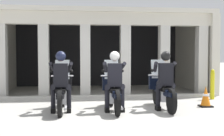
{
  "coord_description": "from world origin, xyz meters",
  "views": [
    {
      "loc": [
        -0.95,
        -7.86,
        1.5
      ],
      "look_at": [
        0.0,
        0.25,
        1.12
      ],
      "focal_mm": 47.02,
      "sensor_mm": 36.0,
      "label": 1
    }
  ],
  "objects_px": {
    "motorcycle_center": "(113,91)",
    "police_officer_right": "(165,75)",
    "motorcycle_left": "(62,92)",
    "police_officer_center": "(115,76)",
    "traffic_cone_flank": "(206,97)",
    "police_officer_left": "(61,76)",
    "motorcycle_right": "(162,90)",
    "bollard_kerbside": "(212,84)"
  },
  "relations": [
    {
      "from": "motorcycle_center",
      "to": "police_officer_right",
      "type": "relative_size",
      "value": 1.29
    },
    {
      "from": "motorcycle_left",
      "to": "police_officer_center",
      "type": "xyz_separation_m",
      "value": [
        1.38,
        -0.35,
        0.44
      ]
    },
    {
      "from": "motorcycle_left",
      "to": "motorcycle_center",
      "type": "bearing_deg",
      "value": 7.85
    },
    {
      "from": "traffic_cone_flank",
      "to": "motorcycle_center",
      "type": "bearing_deg",
      "value": -176.74
    },
    {
      "from": "police_officer_left",
      "to": "police_officer_right",
      "type": "xyz_separation_m",
      "value": [
        2.76,
        0.01,
        0.0
      ]
    },
    {
      "from": "traffic_cone_flank",
      "to": "motorcycle_left",
      "type": "bearing_deg",
      "value": -178.78
    },
    {
      "from": "motorcycle_left",
      "to": "police_officer_right",
      "type": "bearing_deg",
      "value": 4.97
    },
    {
      "from": "traffic_cone_flank",
      "to": "motorcycle_right",
      "type": "bearing_deg",
      "value": -176.68
    },
    {
      "from": "police_officer_left",
      "to": "police_officer_center",
      "type": "distance_m",
      "value": 1.38
    },
    {
      "from": "motorcycle_left",
      "to": "traffic_cone_flank",
      "type": "relative_size",
      "value": 3.46
    },
    {
      "from": "motorcycle_right",
      "to": "bollard_kerbside",
      "type": "height_order",
      "value": "motorcycle_right"
    },
    {
      "from": "motorcycle_left",
      "to": "police_officer_left",
      "type": "height_order",
      "value": "police_officer_left"
    },
    {
      "from": "police_officer_center",
      "to": "police_officer_right",
      "type": "xyz_separation_m",
      "value": [
        1.38,
        0.08,
        0.0
      ]
    },
    {
      "from": "traffic_cone_flank",
      "to": "bollard_kerbside",
      "type": "xyz_separation_m",
      "value": [
        0.84,
        1.34,
        0.21
      ]
    },
    {
      "from": "motorcycle_left",
      "to": "motorcycle_right",
      "type": "relative_size",
      "value": 1.0
    },
    {
      "from": "motorcycle_left",
      "to": "police_officer_center",
      "type": "relative_size",
      "value": 1.29
    },
    {
      "from": "motorcycle_right",
      "to": "motorcycle_left",
      "type": "bearing_deg",
      "value": -170.66
    },
    {
      "from": "police_officer_center",
      "to": "bollard_kerbside",
      "type": "height_order",
      "value": "police_officer_center"
    },
    {
      "from": "police_officer_center",
      "to": "motorcycle_left",
      "type": "bearing_deg",
      "value": 169.57
    },
    {
      "from": "motorcycle_left",
      "to": "motorcycle_center",
      "type": "relative_size",
      "value": 1.0
    },
    {
      "from": "police_officer_left",
      "to": "traffic_cone_flank",
      "type": "relative_size",
      "value": 2.69
    },
    {
      "from": "police_officer_center",
      "to": "traffic_cone_flank",
      "type": "bearing_deg",
      "value": 13.03
    },
    {
      "from": "bollard_kerbside",
      "to": "motorcycle_left",
      "type": "bearing_deg",
      "value": -163.79
    },
    {
      "from": "motorcycle_center",
      "to": "bollard_kerbside",
      "type": "xyz_separation_m",
      "value": [
        3.52,
        1.49,
        -0.0
      ]
    },
    {
      "from": "police_officer_left",
      "to": "police_officer_center",
      "type": "relative_size",
      "value": 1.0
    },
    {
      "from": "motorcycle_left",
      "to": "bollard_kerbside",
      "type": "xyz_separation_m",
      "value": [
        4.91,
        1.43,
        -0.0
      ]
    },
    {
      "from": "motorcycle_left",
      "to": "police_officer_center",
      "type": "bearing_deg",
      "value": -3.62
    },
    {
      "from": "bollard_kerbside",
      "to": "motorcycle_right",
      "type": "bearing_deg",
      "value": -146.55
    },
    {
      "from": "police_officer_right",
      "to": "traffic_cone_flank",
      "type": "distance_m",
      "value": 1.5
    },
    {
      "from": "motorcycle_center",
      "to": "police_officer_center",
      "type": "height_order",
      "value": "police_officer_center"
    },
    {
      "from": "traffic_cone_flank",
      "to": "bollard_kerbside",
      "type": "distance_m",
      "value": 1.6
    },
    {
      "from": "police_officer_left",
      "to": "motorcycle_center",
      "type": "distance_m",
      "value": 1.47
    },
    {
      "from": "motorcycle_left",
      "to": "police_officer_left",
      "type": "bearing_deg",
      "value": -79.66
    },
    {
      "from": "police_officer_left",
      "to": "motorcycle_center",
      "type": "xyz_separation_m",
      "value": [
        1.38,
        0.22,
        -0.44
      ]
    },
    {
      "from": "motorcycle_left",
      "to": "police_officer_right",
      "type": "height_order",
      "value": "police_officer_right"
    },
    {
      "from": "police_officer_right",
      "to": "traffic_cone_flank",
      "type": "xyz_separation_m",
      "value": [
        1.3,
        0.36,
        -0.65
      ]
    },
    {
      "from": "police_officer_left",
      "to": "police_officer_right",
      "type": "bearing_deg",
      "value": 10.83
    },
    {
      "from": "motorcycle_center",
      "to": "bollard_kerbside",
      "type": "relative_size",
      "value": 2.03
    },
    {
      "from": "police_officer_center",
      "to": "motorcycle_center",
      "type": "bearing_deg",
      "value": 93.53
    },
    {
      "from": "police_officer_left",
      "to": "traffic_cone_flank",
      "type": "distance_m",
      "value": 4.14
    },
    {
      "from": "motorcycle_center",
      "to": "bollard_kerbside",
      "type": "bearing_deg",
      "value": 26.75
    },
    {
      "from": "police_officer_right",
      "to": "police_officer_left",
      "type": "bearing_deg",
      "value": -170.66
    }
  ]
}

